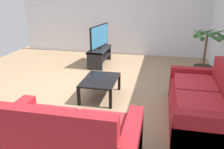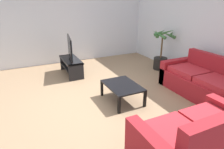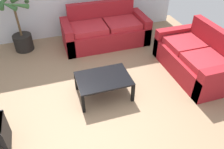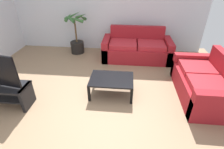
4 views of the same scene
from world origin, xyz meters
The scene contains 5 objects.
ground_plane centered at (0.00, 0.00, 0.00)m, with size 6.60×6.60×0.00m, color #937556.
couch_main centered at (0.94, 2.28, 0.30)m, with size 1.97×0.90×0.90m.
couch_loveseat centered at (2.28, 0.59, 0.30)m, with size 0.90×1.69×0.90m.
coffee_table centered at (0.37, 0.48, 0.33)m, with size 0.90×0.65×0.38m.
potted_palm centered at (-0.93, 2.56, 0.47)m, with size 0.76×0.75×1.26m.
Camera 3 is at (-0.39, -2.37, 2.71)m, focal length 35.76 mm.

